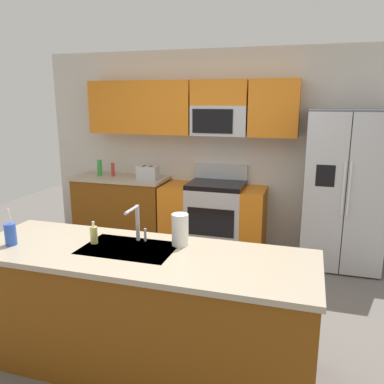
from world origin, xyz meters
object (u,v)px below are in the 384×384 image
object	(u,v)px
sink_faucet	(137,220)
drink_cup_blue	(11,234)
toaster	(148,173)
bottle_green	(100,168)
refrigerator	(343,190)
soap_dispenser	(94,235)
range_oven	(213,216)
pepper_mill	(113,170)
paper_towel_roll	(180,230)

from	to	relation	value
sink_faucet	drink_cup_blue	distance (m)	0.94
toaster	sink_faucet	xyz separation A→B (m)	(0.87, -2.23, 0.08)
toaster	bottle_green	bearing A→B (deg)	176.08
refrigerator	soap_dispenser	xyz separation A→B (m)	(-1.92, -2.34, 0.04)
soap_dispenser	range_oven	bearing A→B (deg)	82.02
soap_dispenser	bottle_green	bearing A→B (deg)	118.87
range_oven	pepper_mill	xyz separation A→B (m)	(-1.46, -0.00, 0.55)
range_oven	pepper_mill	distance (m)	1.56
sink_faucet	toaster	bearing A→B (deg)	111.22
paper_towel_roll	toaster	bearing A→B (deg)	118.60
pepper_mill	bottle_green	size ratio (longest dim) A/B	0.86
toaster	pepper_mill	world-z (taller)	pepper_mill
drink_cup_blue	soap_dispenser	distance (m)	0.61
paper_towel_roll	sink_faucet	bearing A→B (deg)	-175.81
range_oven	paper_towel_roll	world-z (taller)	paper_towel_roll
pepper_mill	drink_cup_blue	distance (m)	2.67
range_oven	refrigerator	xyz separation A→B (m)	(1.58, -0.07, 0.48)
sink_faucet	drink_cup_blue	world-z (taller)	drink_cup_blue
range_oven	sink_faucet	world-z (taller)	sink_faucet
bottle_green	refrigerator	bearing A→B (deg)	-1.26
drink_cup_blue	paper_towel_roll	size ratio (longest dim) A/B	1.18
drink_cup_blue	paper_towel_roll	world-z (taller)	drink_cup_blue
refrigerator	drink_cup_blue	world-z (taller)	refrigerator
toaster	range_oven	bearing A→B (deg)	3.31
refrigerator	drink_cup_blue	distance (m)	3.57
sink_faucet	soap_dispenser	distance (m)	0.34
range_oven	paper_towel_roll	xyz separation A→B (m)	(0.30, -2.26, 0.58)
paper_towel_roll	bottle_green	bearing A→B (deg)	130.98
sink_faucet	soap_dispenser	bearing A→B (deg)	-156.78
range_oven	soap_dispenser	distance (m)	2.49
paper_towel_roll	refrigerator	bearing A→B (deg)	59.59
refrigerator	bottle_green	world-z (taller)	refrigerator
pepper_mill	refrigerator	bearing A→B (deg)	-1.31
toaster	refrigerator	bearing A→B (deg)	-0.45
bottle_green	drink_cup_blue	world-z (taller)	drink_cup_blue
range_oven	toaster	distance (m)	1.06
pepper_mill	soap_dispenser	world-z (taller)	pepper_mill
refrigerator	soap_dispenser	bearing A→B (deg)	-129.34
range_oven	pepper_mill	world-z (taller)	range_oven
sink_faucet	pepper_mill	bearing A→B (deg)	121.81
toaster	drink_cup_blue	world-z (taller)	drink_cup_blue
paper_towel_roll	pepper_mill	bearing A→B (deg)	127.82
range_oven	sink_faucet	xyz separation A→B (m)	(-0.04, -2.29, 0.62)
sink_faucet	paper_towel_roll	distance (m)	0.34
drink_cup_blue	soap_dispenser	size ratio (longest dim) A/B	1.67
toaster	soap_dispenser	size ratio (longest dim) A/B	1.65
refrigerator	toaster	xyz separation A→B (m)	(-2.49, 0.02, 0.07)
pepper_mill	sink_faucet	xyz separation A→B (m)	(1.42, -2.28, 0.07)
drink_cup_blue	bottle_green	bearing A→B (deg)	106.07
toaster	drink_cup_blue	xyz separation A→B (m)	(-0.01, -2.57, -0.01)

